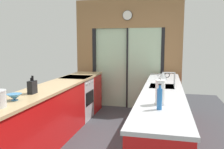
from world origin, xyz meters
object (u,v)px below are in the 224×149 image
Objects in this scene: oven_range at (77,98)px; kettle at (163,75)px; mixing_bowl at (14,97)px; paper_towel_roll at (160,92)px; knife_block at (32,87)px; soap_bottle at (159,98)px.

oven_range is 3.60× the size of kettle.
mixing_bowl reaches higher than oven_range.
mixing_bowl is 1.80m from paper_towel_roll.
soap_bottle is (1.78, -0.41, 0.03)m from knife_block.
knife_block reaches higher than kettle.
mixing_bowl is (0.02, -2.13, 0.51)m from oven_range.
paper_towel_roll is (1.80, -1.91, 0.61)m from oven_range.
mixing_bowl is at bearing -89.50° from oven_range.
knife_block is 1.83m from soap_bottle.
paper_towel_roll reaches higher than oven_range.
mixing_bowl is at bearing 179.95° from soap_bottle.
paper_towel_roll is (-0.00, -1.97, 0.07)m from kettle.
mixing_bowl is 0.41m from knife_block.
soap_bottle is (-0.00, -2.19, 0.04)m from kettle.
oven_range is 1.81m from knife_block.
oven_range is 2.70m from paper_towel_roll.
soap_bottle reaches higher than knife_block.
kettle is 1.97m from paper_towel_roll.
kettle is 2.19m from soap_bottle.
knife_block is at bearing 173.95° from paper_towel_roll.
oven_range is 1.88m from kettle.
oven_range is 2.85m from soap_bottle.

